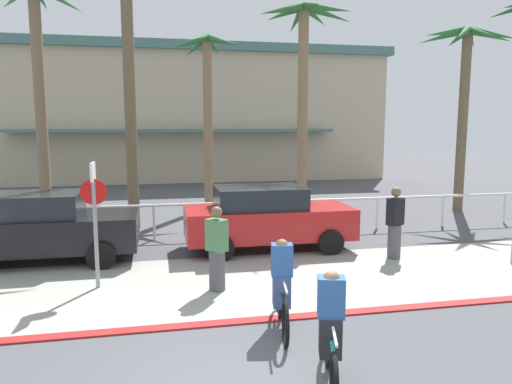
# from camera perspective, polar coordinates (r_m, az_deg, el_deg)

# --- Properties ---
(ground_plane) EXTENTS (80.00, 80.00, 0.00)m
(ground_plane) POSITION_cam_1_polar(r_m,az_deg,el_deg) (15.72, -7.75, -4.17)
(ground_plane) COLOR #4C4C51
(sidewalk_strip) EXTENTS (44.00, 4.00, 0.02)m
(sidewalk_strip) POSITION_cam_1_polar(r_m,az_deg,el_deg) (10.14, -5.45, -10.92)
(sidewalk_strip) COLOR #9E9E93
(sidewalk_strip) RESTS_ON ground
(curb_paint) EXTENTS (44.00, 0.24, 0.03)m
(curb_paint) POSITION_cam_1_polar(r_m,az_deg,el_deg) (8.28, -3.90, -15.31)
(curb_paint) COLOR maroon
(curb_paint) RESTS_ON ground
(building_backdrop) EXTENTS (25.81, 10.99, 7.93)m
(building_backdrop) POSITION_cam_1_polar(r_m,az_deg,el_deg) (32.16, -9.81, 9.09)
(building_backdrop) COLOR #BCAD8E
(building_backdrop) RESTS_ON ground
(rail_fence) EXTENTS (25.55, 0.08, 1.04)m
(rail_fence) POSITION_cam_1_polar(r_m,az_deg,el_deg) (14.09, -7.40, -2.09)
(rail_fence) COLOR white
(rail_fence) RESTS_ON ground
(stop_sign_bike_lane) EXTENTS (0.52, 0.56, 2.56)m
(stop_sign_bike_lane) POSITION_cam_1_polar(r_m,az_deg,el_deg) (10.01, -18.72, -1.70)
(stop_sign_bike_lane) COLOR gray
(stop_sign_bike_lane) RESTS_ON ground
(palm_tree_1) EXTENTS (3.60, 3.79, 7.82)m
(palm_tree_1) POSITION_cam_1_polar(r_m,az_deg,el_deg) (17.41, -24.73, 16.15)
(palm_tree_1) COLOR #756047
(palm_tree_1) RESTS_ON ground
(palm_tree_2) EXTENTS (3.38, 3.35, 8.80)m
(palm_tree_2) POSITION_cam_1_polar(r_m,az_deg,el_deg) (15.84, -14.87, 18.65)
(palm_tree_2) COLOR brown
(palm_tree_2) RESTS_ON ground
(palm_tree_3) EXTENTS (2.73, 2.95, 6.76)m
(palm_tree_3) POSITION_cam_1_polar(r_m,az_deg,el_deg) (19.04, -5.81, 12.72)
(palm_tree_3) COLOR #846B4C
(palm_tree_3) RESTS_ON ground
(palm_tree_4) EXTENTS (3.33, 3.38, 7.47)m
(palm_tree_4) POSITION_cam_1_polar(r_m,az_deg,el_deg) (17.28, 5.79, 15.94)
(palm_tree_4) COLOR #846B4C
(palm_tree_4) RESTS_ON ground
(palm_tree_5) EXTENTS (3.69, 2.87, 6.95)m
(palm_tree_5) POSITION_cam_1_polar(r_m,az_deg,el_deg) (19.99, 23.74, 13.18)
(palm_tree_5) COLOR brown
(palm_tree_5) RESTS_ON ground
(car_black_1) EXTENTS (4.40, 2.02, 1.69)m
(car_black_1) POSITION_cam_1_polar(r_m,az_deg,el_deg) (12.57, -24.31, -3.83)
(car_black_1) COLOR black
(car_black_1) RESTS_ON ground
(car_red_2) EXTENTS (4.40, 2.02, 1.69)m
(car_red_2) POSITION_cam_1_polar(r_m,az_deg,el_deg) (12.67, 1.28, -3.02)
(car_red_2) COLOR red
(car_red_2) RESTS_ON ground
(cyclist_teal_0) EXTENTS (0.56, 1.77, 1.50)m
(cyclist_teal_0) POSITION_cam_1_polar(r_m,az_deg,el_deg) (6.39, 8.90, -16.06)
(cyclist_teal_0) COLOR black
(cyclist_teal_0) RESTS_ON ground
(cyclist_black_1) EXTENTS (0.39, 1.80, 1.50)m
(cyclist_black_1) POSITION_cam_1_polar(r_m,az_deg,el_deg) (7.89, 3.11, -11.20)
(cyclist_black_1) COLOR black
(cyclist_black_1) RESTS_ON ground
(pedestrian_0) EXTENTS (0.47, 0.43, 1.79)m
(pedestrian_0) POSITION_cam_1_polar(r_m,az_deg,el_deg) (12.25, 16.23, -3.89)
(pedestrian_0) COLOR #4C4C51
(pedestrian_0) RESTS_ON ground
(pedestrian_1) EXTENTS (0.45, 0.47, 1.72)m
(pedestrian_1) POSITION_cam_1_polar(r_m,az_deg,el_deg) (9.55, -4.69, -7.18)
(pedestrian_1) COLOR #4C4C51
(pedestrian_1) RESTS_ON ground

